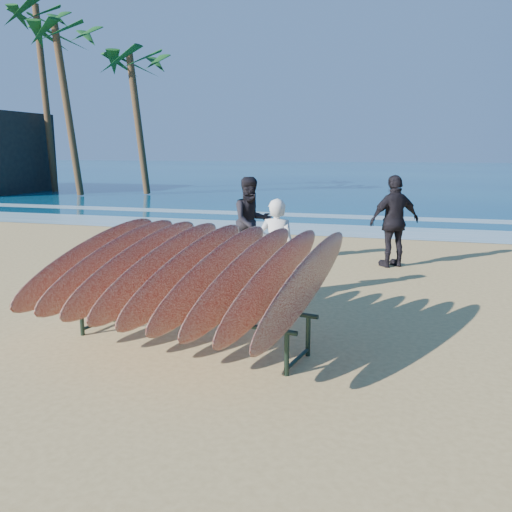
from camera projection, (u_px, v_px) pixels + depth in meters
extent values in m
plane|color=tan|center=(239.00, 338.00, 7.12)|extent=(120.00, 120.00, 0.00)
plane|color=navy|center=(395.00, 172.00, 58.94)|extent=(160.00, 160.00, 0.00)
plane|color=white|center=(340.00, 230.00, 16.54)|extent=(160.00, 160.00, 0.00)
plane|color=white|center=(352.00, 217.00, 19.84)|extent=(160.00, 160.00, 0.00)
cylinder|color=#1B2B23|center=(82.00, 317.00, 7.19)|extent=(0.06, 0.06, 0.50)
cylinder|color=#1B2B23|center=(287.00, 354.00, 5.90)|extent=(0.06, 0.06, 0.50)
cylinder|color=#1B2B23|center=(115.00, 305.00, 7.76)|extent=(0.06, 0.06, 0.50)
cylinder|color=#1B2B23|center=(308.00, 336.00, 6.47)|extent=(0.06, 0.06, 0.50)
cylinder|color=#1B2B23|center=(173.00, 314.00, 6.49)|extent=(3.16, 0.62, 0.06)
cylinder|color=#1B2B23|center=(202.00, 301.00, 7.06)|extent=(3.16, 0.62, 0.06)
cylinder|color=#1B2B23|center=(99.00, 323.00, 7.50)|extent=(0.16, 0.65, 0.04)
cylinder|color=#1B2B23|center=(298.00, 358.00, 6.22)|extent=(0.16, 0.65, 0.04)
ellipsoid|color=#5F0B06|center=(92.00, 259.00, 7.36)|extent=(0.58, 2.83, 1.24)
ellipsoid|color=#5F0B06|center=(114.00, 262.00, 7.19)|extent=(0.58, 2.83, 1.24)
ellipsoid|color=#5F0B06|center=(137.00, 265.00, 7.02)|extent=(0.58, 2.83, 1.24)
ellipsoid|color=#5F0B06|center=(162.00, 268.00, 6.86)|extent=(0.58, 2.83, 1.24)
ellipsoid|color=#5F0B06|center=(187.00, 271.00, 6.69)|extent=(0.58, 2.83, 1.24)
ellipsoid|color=#5F0B06|center=(215.00, 274.00, 6.52)|extent=(0.58, 2.83, 1.24)
ellipsoid|color=#5F0B06|center=(243.00, 277.00, 6.35)|extent=(0.58, 2.83, 1.24)
ellipsoid|color=#5F0B06|center=(273.00, 280.00, 6.18)|extent=(0.58, 2.83, 1.24)
ellipsoid|color=#5F0B06|center=(305.00, 284.00, 6.01)|extent=(0.58, 2.83, 1.24)
imported|color=silver|center=(277.00, 249.00, 8.94)|extent=(0.61, 0.40, 1.66)
imported|color=black|center=(251.00, 222.00, 11.44)|extent=(1.15, 1.14, 1.88)
imported|color=black|center=(394.00, 221.00, 11.29)|extent=(1.20, 1.02, 1.93)
cylinder|color=brown|center=(68.00, 112.00, 27.49)|extent=(0.36, 1.67, 8.51)
cylinder|color=brown|center=(138.00, 125.00, 28.33)|extent=(0.36, 1.72, 7.27)
cylinder|color=brown|center=(46.00, 101.00, 30.47)|extent=(0.36, 0.94, 10.17)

